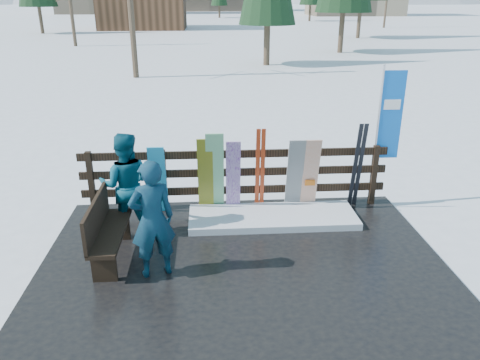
{
  "coord_description": "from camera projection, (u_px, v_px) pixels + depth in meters",
  "views": [
    {
      "loc": [
        -0.46,
        -5.78,
        3.78
      ],
      "look_at": [
        0.01,
        1.0,
        1.1
      ],
      "focal_mm": 35.0,
      "sensor_mm": 36.0,
      "label": 1
    }
  ],
  "objects": [
    {
      "name": "ground",
      "position": [
        244.0,
        276.0,
        6.78
      ],
      "size": [
        700.0,
        700.0,
        0.0
      ],
      "primitive_type": "plane",
      "color": "white",
      "rests_on": "ground"
    },
    {
      "name": "deck",
      "position": [
        244.0,
        273.0,
        6.77
      ],
      "size": [
        6.0,
        5.0,
        0.08
      ],
      "primitive_type": "cube",
      "color": "black",
      "rests_on": "ground"
    },
    {
      "name": "fence",
      "position": [
        235.0,
        174.0,
        8.55
      ],
      "size": [
        5.6,
        0.1,
        1.15
      ],
      "color": "black",
      "rests_on": "deck"
    },
    {
      "name": "snow_patch",
      "position": [
        273.0,
        217.0,
        8.26
      ],
      "size": [
        2.94,
        1.0,
        0.12
      ],
      "primitive_type": "cube",
      "color": "white",
      "rests_on": "deck"
    },
    {
      "name": "bench",
      "position": [
        105.0,
        228.0,
        6.88
      ],
      "size": [
        0.41,
        1.5,
        0.97
      ],
      "color": "black",
      "rests_on": "deck"
    },
    {
      "name": "snowboard_0",
      "position": [
        158.0,
        180.0,
        8.26
      ],
      "size": [
        0.29,
        0.34,
        1.33
      ],
      "primitive_type": "cube",
      "rotation": [
        0.24,
        0.0,
        0.0
      ],
      "color": "#29A9DA",
      "rests_on": "deck"
    },
    {
      "name": "snowboard_1",
      "position": [
        215.0,
        173.0,
        8.28
      ],
      "size": [
        0.31,
        0.39,
        1.55
      ],
      "primitive_type": "cube",
      "rotation": [
        0.23,
        0.0,
        0.0
      ],
      "color": "silver",
      "rests_on": "deck"
    },
    {
      "name": "snowboard_2",
      "position": [
        205.0,
        176.0,
        8.29
      ],
      "size": [
        0.27,
        0.33,
        1.45
      ],
      "primitive_type": "cube",
      "rotation": [
        0.21,
        0.0,
        0.0
      ],
      "color": "yellow",
      "rests_on": "deck"
    },
    {
      "name": "snowboard_3",
      "position": [
        233.0,
        177.0,
        8.33
      ],
      "size": [
        0.26,
        0.28,
        1.39
      ],
      "primitive_type": "cube",
      "rotation": [
        0.18,
        0.0,
        0.0
      ],
      "color": "silver",
      "rests_on": "deck"
    },
    {
      "name": "snowboard_4",
      "position": [
        295.0,
        175.0,
        8.4
      ],
      "size": [
        0.3,
        0.33,
        1.4
      ],
      "primitive_type": "cube",
      "rotation": [
        0.22,
        0.0,
        0.0
      ],
      "color": "black",
      "rests_on": "deck"
    },
    {
      "name": "snowboard_5",
      "position": [
        310.0,
        175.0,
        8.42
      ],
      "size": [
        0.29,
        0.31,
        1.39
      ],
      "primitive_type": "cube",
      "rotation": [
        0.2,
        0.0,
        0.0
      ],
      "color": "white",
      "rests_on": "deck"
    },
    {
      "name": "ski_pair_a",
      "position": [
        260.0,
        170.0,
        8.39
      ],
      "size": [
        0.16,
        0.18,
        1.57
      ],
      "color": "#B53516",
      "rests_on": "deck"
    },
    {
      "name": "ski_pair_b",
      "position": [
        358.0,
        166.0,
        8.49
      ],
      "size": [
        0.17,
        0.3,
        1.65
      ],
      "color": "black",
      "rests_on": "deck"
    },
    {
      "name": "rental_flag",
      "position": [
        387.0,
        121.0,
        8.43
      ],
      "size": [
        0.45,
        0.04,
        2.6
      ],
      "color": "silver",
      "rests_on": "deck"
    },
    {
      "name": "person_front",
      "position": [
        152.0,
        219.0,
        6.39
      ],
      "size": [
        0.72,
        0.59,
        1.71
      ],
      "primitive_type": "imported",
      "rotation": [
        0.0,
        0.0,
        3.46
      ],
      "color": "#0E404F",
      "rests_on": "deck"
    },
    {
      "name": "person_back",
      "position": [
        126.0,
        185.0,
        7.54
      ],
      "size": [
        0.87,
        0.69,
        1.73
      ],
      "primitive_type": "imported",
      "rotation": [
        0.0,
        0.0,
        3.19
      ],
      "color": "#0C4B61",
      "rests_on": "deck"
    }
  ]
}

